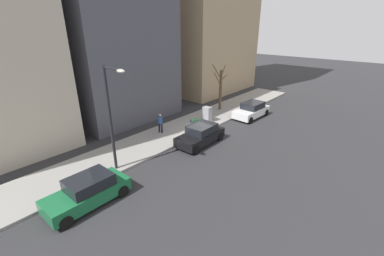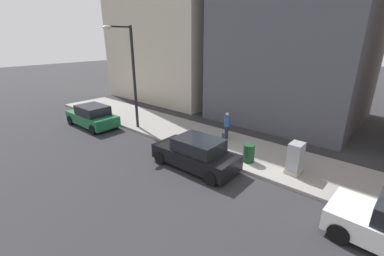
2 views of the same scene
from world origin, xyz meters
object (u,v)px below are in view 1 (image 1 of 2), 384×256
parked_car_black (201,135)px  utility_box (207,115)px  trash_bin (196,124)px  bare_tree (220,88)px  parked_car_green (88,191)px  office_block_center (104,4)px  pedestrian_near_meter (160,122)px  parking_meter (191,125)px  streetlamp (112,112)px  parked_car_white (252,110)px

parked_car_black → utility_box: (2.34, -3.85, 0.11)m
trash_bin → bare_tree: bearing=-74.0°
parked_car_green → office_block_center: (11.56, -9.42, 9.61)m
utility_box → pedestrian_near_meter: pedestrian_near_meter is taller
parked_car_green → utility_box: utility_box is taller
bare_tree → pedestrian_near_meter: (0.08, 8.54, -1.37)m
bare_tree → trash_bin: 6.53m
parking_meter → streetlamp: 7.76m
parked_car_green → pedestrian_near_meter: pedestrian_near_meter is taller
parked_car_black → parking_meter: parked_car_black is taller
utility_box → parked_car_black: bearing=121.4°
utility_box → trash_bin: size_ratio=1.59×
trash_bin → utility_box: bearing=-79.2°
bare_tree → office_block_center: size_ratio=0.23×
streetlamp → pedestrian_near_meter: bearing=-67.5°
streetlamp → trash_bin: (0.62, -8.36, -3.42)m
pedestrian_near_meter → trash_bin: bearing=33.6°
office_block_center → pedestrian_near_meter: bearing=174.3°
parking_meter → utility_box: utility_box is taller
utility_box → bare_tree: bare_tree is taller
utility_box → office_block_center: size_ratio=0.07×
pedestrian_near_meter → parked_car_green: bearing=-86.6°
parked_car_green → parked_car_black: bearing=-89.6°
parked_car_black → utility_box: bearing=-60.0°
trash_bin → parked_car_black: bearing=137.9°
utility_box → pedestrian_near_meter: 4.83m
utility_box → office_block_center: bearing=23.0°
parked_car_white → streetlamp: bearing=86.9°
parking_meter → parked_car_white: bearing=-101.4°
parked_car_green → streetlamp: 4.57m
pedestrian_near_meter → utility_box: bearing=52.2°
parked_car_green → parking_meter: size_ratio=3.12×
pedestrian_near_meter → office_block_center: (7.67, -0.76, 9.26)m
parked_car_black → utility_box: 4.51m
parked_car_white → parking_meter: size_ratio=3.16×
parked_car_white → office_block_center: bearing=37.3°
parked_car_green → pedestrian_near_meter: size_ratio=2.54×
parked_car_white → office_block_center: 16.97m
parked_car_white → parked_car_black: same height
pedestrian_near_meter → parking_meter: bearing=9.0°
bare_tree → trash_bin: size_ratio=5.36×
parked_car_green → pedestrian_near_meter: (3.89, -8.66, 0.35)m
utility_box → trash_bin: (-0.40, 2.09, -0.25)m
trash_bin → streetlamp: bearing=94.2°
bare_tree → trash_bin: bare_tree is taller
streetlamp → bare_tree: size_ratio=1.35×
parked_car_black → office_block_center: 14.93m
utility_box → pedestrian_near_meter: (1.40, 4.61, 0.24)m
parked_car_white → office_block_center: (11.44, 8.05, 9.61)m
parking_meter → utility_box: bearing=-75.6°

